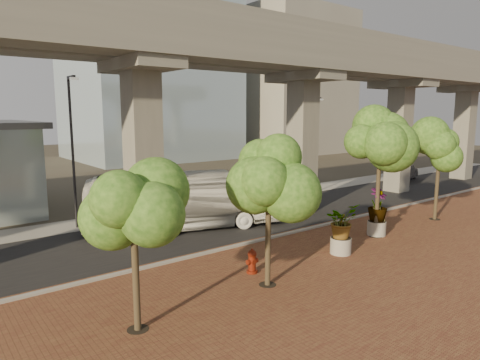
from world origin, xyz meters
TOP-DOWN VIEW (x-y plane):
  - ground at (0.00, 0.00)m, footprint 160.00×160.00m
  - brick_plaza at (0.00, -8.00)m, footprint 70.00×13.00m
  - asphalt_road at (0.00, 2.00)m, footprint 90.00×8.00m
  - curb_strip at (0.00, -2.00)m, footprint 70.00×0.25m
  - far_sidewalk at (0.00, 7.50)m, footprint 90.00×3.00m
  - transit_viaduct at (0.00, 2.00)m, footprint 72.00×5.60m
  - midrise_block at (38.00, 36.00)m, footprint 18.00×16.00m
  - transit_bus at (-2.92, 2.72)m, footprint 12.12×6.83m
  - parked_car at (24.13, 5.07)m, footprint 5.40×3.19m
  - fire_hydrant at (-4.54, -5.31)m, footprint 0.54×0.49m
  - planter_front at (0.50, -6.01)m, footprint 2.27×2.27m
  - planter_right at (4.66, -5.18)m, footprint 2.51×2.51m
  - planter_left at (0.57, -5.81)m, footprint 1.79×1.79m
  - street_tree_far_west at (-10.54, -6.85)m, footprint 3.27×3.27m
  - street_tree_near_west at (-4.89, -6.70)m, footprint 3.67×3.67m
  - street_tree_near_east at (4.38, -5.33)m, footprint 4.21×4.21m
  - street_tree_far_east at (10.77, -5.36)m, footprint 3.66×3.66m
  - streetlamp_west at (-8.16, 6.79)m, footprint 0.44×1.29m
  - streetlamp_east at (10.60, 5.39)m, footprint 0.40×1.17m

SIDE VIEW (x-z plane):
  - ground at x=0.00m, z-range 0.00..0.00m
  - asphalt_road at x=0.00m, z-range 0.00..0.04m
  - brick_plaza at x=0.00m, z-range 0.00..0.06m
  - far_sidewalk at x=0.00m, z-range 0.00..0.06m
  - curb_strip at x=0.00m, z-range 0.00..0.16m
  - fire_hydrant at x=-4.54m, z-range 0.04..1.12m
  - parked_car at x=24.13m, z-range 0.00..1.68m
  - planter_left at x=0.57m, z-range 0.27..2.24m
  - planter_front at x=0.50m, z-range 0.33..2.83m
  - transit_bus at x=-2.92m, z-range 0.00..3.32m
  - planter_right at x=4.66m, z-range 0.34..3.03m
  - street_tree_far_west at x=-10.54m, z-range 1.37..7.01m
  - street_tree_near_west at x=-4.89m, z-range 1.38..7.40m
  - street_tree_far_east at x=10.77m, z-range 1.50..7.75m
  - streetlamp_east at x=10.60m, z-range 0.68..8.75m
  - streetlamp_west at x=-8.16m, z-range 0.74..9.66m
  - street_tree_near_east at x=4.38m, z-range 1.75..9.02m
  - transit_viaduct at x=0.00m, z-range 1.09..13.49m
  - midrise_block at x=38.00m, z-range 0.00..24.00m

